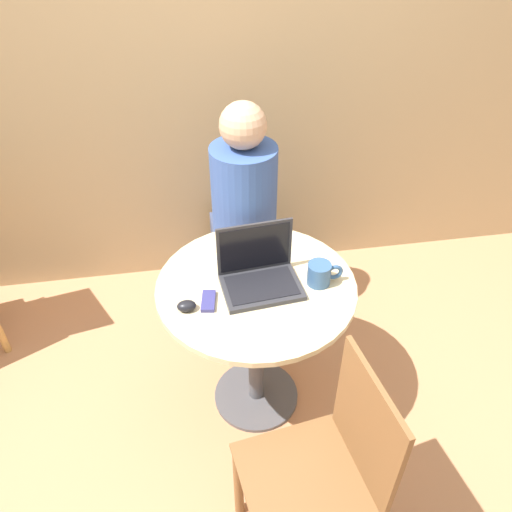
{
  "coord_description": "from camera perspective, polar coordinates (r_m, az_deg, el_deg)",
  "views": [
    {
      "loc": [
        -0.24,
        -1.45,
        2.05
      ],
      "look_at": [
        0.01,
        0.05,
        0.83
      ],
      "focal_mm": 35.0,
      "sensor_mm": 36.0,
      "label": 1
    }
  ],
  "objects": [
    {
      "name": "computer_mouse",
      "position": [
        1.87,
        -7.95,
        -5.67
      ],
      "size": [
        0.07,
        0.05,
        0.04
      ],
      "color": "black",
      "rests_on": "round_table"
    },
    {
      "name": "cell_phone",
      "position": [
        1.89,
        -5.46,
        -5.15
      ],
      "size": [
        0.07,
        0.12,
        0.02
      ],
      "color": "navy",
      "rests_on": "round_table"
    },
    {
      "name": "laptop",
      "position": [
        1.94,
        0.36,
        -1.95
      ],
      "size": [
        0.32,
        0.24,
        0.24
      ],
      "color": "#2D2D33",
      "rests_on": "round_table"
    },
    {
      "name": "person_seated",
      "position": [
        2.62,
        -1.47,
        3.13
      ],
      "size": [
        0.32,
        0.5,
        1.23
      ],
      "color": "#3D4766",
      "rests_on": "ground_plane"
    },
    {
      "name": "chair_empty",
      "position": [
        1.79,
        7.79,
        -23.39
      ],
      "size": [
        0.45,
        0.45,
        0.9
      ],
      "color": "brown",
      "rests_on": "ground_plane"
    },
    {
      "name": "back_wall",
      "position": [
        2.63,
        -4.06,
        22.11
      ],
      "size": [
        7.0,
        0.05,
        2.6
      ],
      "color": "tan",
      "rests_on": "ground_plane"
    },
    {
      "name": "coffee_cup",
      "position": [
        1.96,
        7.37,
        -2.01
      ],
      "size": [
        0.14,
        0.09,
        0.09
      ],
      "color": "#335684",
      "rests_on": "round_table"
    },
    {
      "name": "ground_plane",
      "position": [
        2.52,
        0.01,
        -15.69
      ],
      "size": [
        12.0,
        12.0,
        0.0
      ],
      "primitive_type": "plane",
      "color": "tan"
    },
    {
      "name": "round_table",
      "position": [
        2.08,
        0.02,
        -6.64
      ],
      "size": [
        0.79,
        0.79,
        0.73
      ],
      "color": "#4C4C51",
      "rests_on": "ground_plane"
    }
  ]
}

